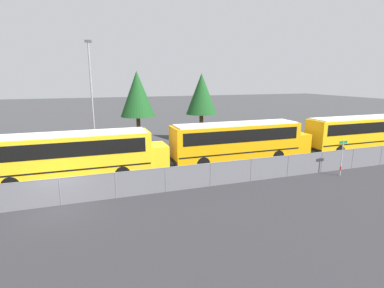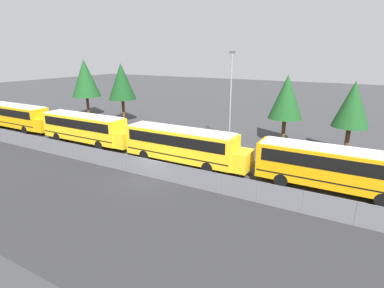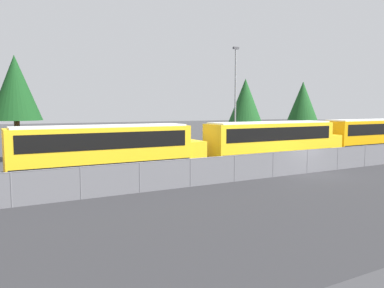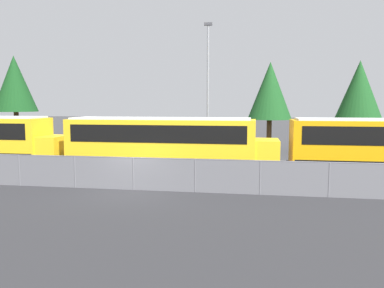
# 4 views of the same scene
# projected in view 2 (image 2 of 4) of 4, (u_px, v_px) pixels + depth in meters

# --- Properties ---
(ground_plane) EXTENTS (200.00, 200.00, 0.00)m
(ground_plane) POSITION_uv_depth(u_px,v_px,m) (152.00, 177.00, 25.12)
(ground_plane) COLOR #38383A
(road_strip) EXTENTS (136.72, 12.00, 0.01)m
(road_strip) POSITION_uv_depth(u_px,v_px,m) (98.00, 208.00, 20.10)
(road_strip) COLOR #2B2B2D
(road_strip) RESTS_ON ground_plane
(fence) EXTENTS (102.79, 0.07, 1.61)m
(fence) POSITION_uv_depth(u_px,v_px,m) (151.00, 168.00, 24.88)
(fence) COLOR #9EA0A5
(fence) RESTS_ON ground_plane
(school_bus_1) EXTENTS (12.34, 2.47, 3.37)m
(school_bus_1) POSITION_uv_depth(u_px,v_px,m) (17.00, 115.00, 40.46)
(school_bus_1) COLOR #EDA80F
(school_bus_1) RESTS_ON ground_plane
(school_bus_2) EXTENTS (12.34, 2.47, 3.37)m
(school_bus_2) POSITION_uv_depth(u_px,v_px,m) (85.00, 127.00, 34.01)
(school_bus_2) COLOR yellow
(school_bus_2) RESTS_ON ground_plane
(school_bus_3) EXTENTS (12.34, 2.47, 3.37)m
(school_bus_3) POSITION_uv_depth(u_px,v_px,m) (183.00, 143.00, 27.65)
(school_bus_3) COLOR yellow
(school_bus_3) RESTS_ON ground_plane
(school_bus_4) EXTENTS (12.34, 2.47, 3.37)m
(school_bus_4) POSITION_uv_depth(u_px,v_px,m) (336.00, 166.00, 21.99)
(school_bus_4) COLOR orange
(school_bus_4) RESTS_ON ground_plane
(light_pole) EXTENTS (0.60, 0.24, 10.21)m
(light_pole) POSITION_uv_depth(u_px,v_px,m) (231.00, 97.00, 32.05)
(light_pole) COLOR gray
(light_pole) RESTS_ON ground_plane
(tree_0) EXTENTS (4.61, 4.61, 9.16)m
(tree_0) POSITION_uv_depth(u_px,v_px,m) (85.00, 78.00, 48.67)
(tree_0) COLOR #51381E
(tree_0) RESTS_ON ground_plane
(tree_1) EXTENTS (4.04, 4.04, 8.68)m
(tree_1) POSITION_uv_depth(u_px,v_px,m) (122.00, 82.00, 44.09)
(tree_1) COLOR #51381E
(tree_1) RESTS_ON ground_plane
(tree_2) EXTENTS (3.82, 3.82, 7.77)m
(tree_2) POSITION_uv_depth(u_px,v_px,m) (286.00, 97.00, 33.85)
(tree_2) COLOR #51381E
(tree_2) RESTS_ON ground_plane
(tree_3) EXTENTS (3.45, 3.45, 7.53)m
(tree_3) POSITION_uv_depth(u_px,v_px,m) (353.00, 105.00, 28.89)
(tree_3) COLOR #51381E
(tree_3) RESTS_ON ground_plane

